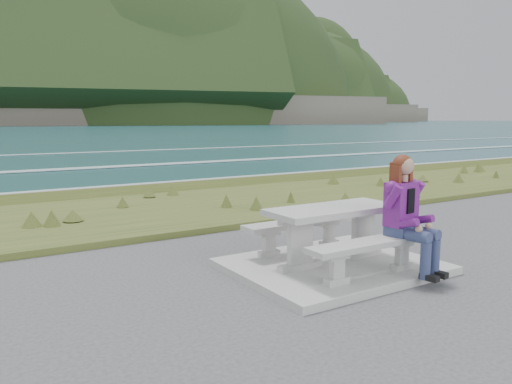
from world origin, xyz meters
TOP-DOWN VIEW (x-y plane):
  - concrete_slab at (0.00, 0.00)m, footprint 2.60×2.10m
  - picnic_table at (0.00, 0.00)m, footprint 1.80×0.75m
  - bench_landward at (0.00, -0.70)m, footprint 1.80×0.35m
  - bench_seaward at (0.00, 0.70)m, footprint 1.80×0.35m
  - grass_verge at (0.00, 5.00)m, footprint 160.00×4.50m
  - shore_drop at (0.00, 7.90)m, footprint 160.00×0.80m
  - ocean at (0.00, 25.09)m, footprint 1600.00×1600.00m
  - headland_range at (190.23, 398.20)m, footprint 729.83×363.95m
  - seated_woman at (0.53, -0.84)m, footprint 0.50×0.78m

SIDE VIEW (x-z plane):
  - ocean at x=0.00m, z-range -1.79..-1.70m
  - grass_verge at x=0.00m, z-range -0.11..0.11m
  - shore_drop at x=0.00m, z-range -1.10..1.10m
  - concrete_slab at x=0.00m, z-range 0.00..0.10m
  - bench_landward at x=0.00m, z-range 0.22..0.67m
  - bench_seaward at x=0.00m, z-range 0.22..0.67m
  - seated_woman at x=0.53m, z-range -0.09..1.36m
  - picnic_table at x=0.00m, z-range 0.31..1.06m
  - headland_range at x=190.23m, z-range -100.23..120.14m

